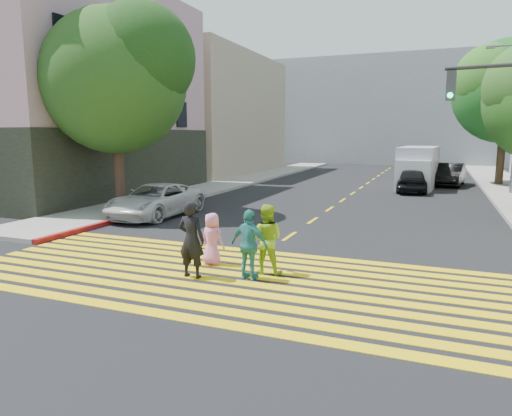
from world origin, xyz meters
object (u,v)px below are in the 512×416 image
Objects in this scene: pedestrian_extra at (249,245)px; dark_car_parked at (450,174)px; dark_car_near at (412,180)px; pedestrian_child at (212,239)px; white_van at (418,169)px; pedestrian_woman at (266,239)px; pedestrian_man at (191,240)px; white_sedan at (156,200)px; tree_left at (116,73)px; silver_car at (426,169)px; tree_right_far at (508,86)px.

pedestrian_extra is 0.37× the size of dark_car_parked.
dark_car_near is (2.58, 18.54, -0.11)m from pedestrian_extra.
pedestrian_child is 0.24× the size of white_van.
pedestrian_woman is at bearing -93.95° from dark_car_parked.
pedestrian_extra is (1.30, 0.38, -0.09)m from pedestrian_man.
dark_car_near is (9.27, 12.40, 0.04)m from white_sedan.
tree_left is 12.12m from pedestrian_extra.
tree_left is 24.29m from silver_car.
white_van is (0.20, 2.15, 0.51)m from dark_car_near.
pedestrian_extra is 18.72m from dark_car_near.
pedestrian_extra is 20.88m from white_van.
tree_right_far reaches higher than pedestrian_man.
dark_car_parked is at bearing -103.51° from pedestrian_man.
pedestrian_man is at bearing -96.66° from white_van.
tree_right_far is at bearing 46.28° from tree_left.
white_van is (9.47, 14.54, 0.55)m from white_sedan.
pedestrian_man is at bearing -97.00° from dark_car_parked.
pedestrian_man is 1.11× the size of pedestrian_extra.
pedestrian_extra is (-7.76, -23.96, -5.55)m from tree_right_far.
white_sedan is 23.25m from silver_car.
tree_left reaches higher than pedestrian_child.
white_van is at bearing -146.69° from tree_right_far.
white_van reaches higher than pedestrian_man.
pedestrian_man reaches higher than pedestrian_woman.
pedestrian_extra is at bearing -162.74° from pedestrian_man.
tree_left is 23.92m from tree_right_far.
dark_car_parked is at bearing 53.87° from white_van.
dark_car_parked is (-3.04, -1.00, -5.63)m from tree_right_far.
tree_right_far is (16.52, 17.28, 0.52)m from tree_left.
pedestrian_child is (7.41, -5.92, -5.17)m from tree_left.
white_van reaches higher than white_sedan.
dark_car_near is at bearing 54.14° from white_sedan.
dark_car_parked reaches higher than dark_car_near.
tree_left is 11.94m from pedestrian_woman.
pedestrian_extra reaches higher than dark_car_parked.
tree_right_far is at bearing -98.29° from pedestrian_extra.
silver_car is (3.12, 27.23, -0.09)m from pedestrian_extra.
pedestrian_man reaches higher than pedestrian_extra.
tree_left is at bearing -27.65° from pedestrian_extra.
tree_right_far is at bearing -137.21° from dark_car_near.
silver_car is at bearing 144.80° from tree_right_far.
pedestrian_extra reaches higher than pedestrian_child.
tree_right_far is 1.96× the size of white_sedan.
dark_car_near is at bearing -104.83° from pedestrian_woman.
pedestrian_child is 1.56m from pedestrian_extra.
dark_car_parked reaches higher than white_sedan.
dark_car_near is at bearing -88.27° from pedestrian_extra.
pedestrian_man is 21.47m from white_van.
tree_right_far is 5.18× the size of pedestrian_man.
pedestrian_child is 18.21m from dark_car_near.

